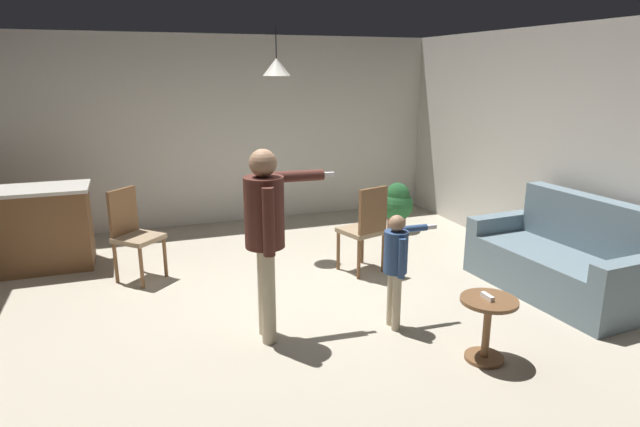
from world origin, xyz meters
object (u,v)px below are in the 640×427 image
object	(u,v)px
spare_remote_on_table	(487,297)
dining_chair_near_wall	(366,226)
couch_floral	(560,262)
potted_plant_corner	(397,204)
person_adult	(266,225)
kitchen_counter	(34,229)
side_table_by_couch	(487,322)
person_child	(397,259)
dining_chair_by_counter	(133,231)

from	to	relation	value
spare_remote_on_table	dining_chair_near_wall	bearing A→B (deg)	92.93
dining_chair_near_wall	couch_floral	bearing A→B (deg)	-52.21
potted_plant_corner	spare_remote_on_table	distance (m)	3.54
person_adult	potted_plant_corner	xyz separation A→B (m)	(2.51, 2.47, -0.63)
kitchen_counter	person_adult	world-z (taller)	person_adult
side_table_by_couch	person_child	world-z (taller)	person_child
couch_floral	side_table_by_couch	world-z (taller)	couch_floral
couch_floral	side_table_by_couch	bearing A→B (deg)	115.87
dining_chair_by_counter	spare_remote_on_table	size ratio (longest dim) A/B	7.69
person_child	potted_plant_corner	xyz separation A→B (m)	(1.41, 2.66, -0.27)
person_child	spare_remote_on_table	xyz separation A→B (m)	(0.40, -0.73, -0.11)
spare_remote_on_table	person_adult	bearing A→B (deg)	148.39
person_adult	dining_chair_near_wall	world-z (taller)	person_adult
person_adult	side_table_by_couch	bearing A→B (deg)	62.38
dining_chair_by_counter	dining_chair_near_wall	world-z (taller)	same
person_child	dining_chair_by_counter	distance (m)	2.91
kitchen_counter	person_child	world-z (taller)	person_child
couch_floral	potted_plant_corner	world-z (taller)	couch_floral
dining_chair_by_counter	spare_remote_on_table	xyz separation A→B (m)	(2.53, -2.70, -0.01)
dining_chair_near_wall	potted_plant_corner	xyz separation A→B (m)	(1.12, 1.37, -0.17)
side_table_by_couch	person_child	bearing A→B (deg)	119.34
side_table_by_couch	potted_plant_corner	bearing A→B (deg)	73.65
person_adult	couch_floral	bearing A→B (deg)	92.72
person_child	dining_chair_near_wall	xyz separation A→B (m)	(0.30, 1.30, -0.10)
kitchen_counter	person_child	size ratio (longest dim) A/B	1.22
side_table_by_couch	spare_remote_on_table	distance (m)	0.21
dining_chair_by_counter	potted_plant_corner	bearing A→B (deg)	146.03
person_child	dining_chair_by_counter	size ratio (longest dim) A/B	1.04
person_adult	dining_chair_by_counter	xyz separation A→B (m)	(-1.03, 1.78, -0.46)
dining_chair_by_counter	spare_remote_on_table	distance (m)	3.71
person_child	dining_chair_near_wall	size ratio (longest dim) A/B	1.04
person_adult	dining_chair_by_counter	world-z (taller)	person_adult
potted_plant_corner	spare_remote_on_table	xyz separation A→B (m)	(-1.01, -3.39, 0.16)
side_table_by_couch	dining_chair_near_wall	xyz separation A→B (m)	(-0.12, 2.04, 0.22)
couch_floral	kitchen_counter	size ratio (longest dim) A/B	1.47
person_child	spare_remote_on_table	world-z (taller)	person_child
kitchen_counter	side_table_by_couch	world-z (taller)	kitchen_counter
dining_chair_near_wall	potted_plant_corner	world-z (taller)	dining_chair_near_wall
spare_remote_on_table	kitchen_counter	bearing A→B (deg)	136.52
person_adult	dining_chair_near_wall	bearing A→B (deg)	132.33
person_adult	person_child	xyz separation A→B (m)	(1.10, -0.19, -0.37)
side_table_by_couch	person_adult	bearing A→B (deg)	148.45
couch_floral	dining_chair_by_counter	distance (m)	4.47
kitchen_counter	side_table_by_couch	xyz separation A→B (m)	(3.61, -3.41, -0.15)
couch_floral	dining_chair_by_counter	bearing A→B (deg)	61.87
kitchen_counter	person_child	xyz separation A→B (m)	(3.19, -2.67, 0.17)
kitchen_counter	potted_plant_corner	distance (m)	4.61
dining_chair_near_wall	potted_plant_corner	bearing A→B (deg)	34.03
kitchen_counter	dining_chair_near_wall	bearing A→B (deg)	-21.56
potted_plant_corner	spare_remote_on_table	size ratio (longest dim) A/B	5.28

